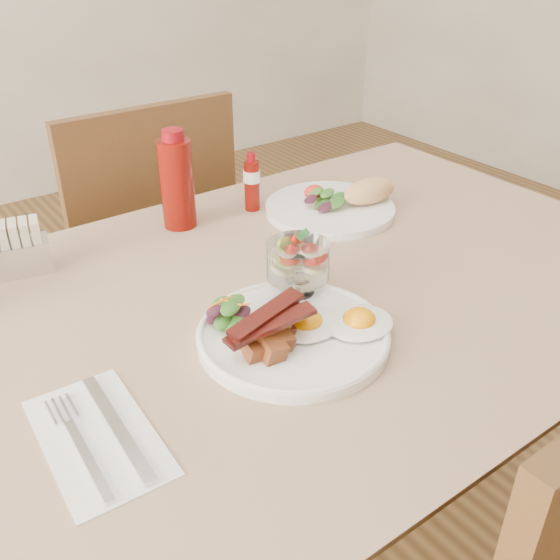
# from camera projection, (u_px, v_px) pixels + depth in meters

# --- Properties ---
(table) EXTENTS (1.33, 0.88, 0.75)m
(table) POSITION_uv_depth(u_px,v_px,m) (300.00, 329.00, 1.08)
(table) COLOR #55391A
(table) RESTS_ON ground
(chair_far) EXTENTS (0.42, 0.42, 0.93)m
(chair_far) POSITION_uv_depth(u_px,v_px,m) (143.00, 253.00, 1.62)
(chair_far) COLOR #55391A
(chair_far) RESTS_ON ground
(main_plate) EXTENTS (0.28, 0.28, 0.02)m
(main_plate) POSITION_uv_depth(u_px,v_px,m) (293.00, 336.00, 0.90)
(main_plate) COLOR white
(main_plate) RESTS_ON table
(fried_eggs) EXTENTS (0.18, 0.14, 0.03)m
(fried_eggs) POSITION_uv_depth(u_px,v_px,m) (333.00, 322.00, 0.91)
(fried_eggs) COLOR white
(fried_eggs) RESTS_ON main_plate
(bacon_potato_pile) EXTENTS (0.13, 0.08, 0.05)m
(bacon_potato_pile) POSITION_uv_depth(u_px,v_px,m) (270.00, 332.00, 0.85)
(bacon_potato_pile) COLOR brown
(bacon_potato_pile) RESTS_ON main_plate
(side_salad) EXTENTS (0.08, 0.07, 0.04)m
(side_salad) POSITION_uv_depth(u_px,v_px,m) (229.00, 314.00, 0.90)
(side_salad) COLOR #224F15
(side_salad) RESTS_ON main_plate
(fruit_cup) EXTENTS (0.10, 0.10, 0.10)m
(fruit_cup) POSITION_uv_depth(u_px,v_px,m) (298.00, 261.00, 0.96)
(fruit_cup) COLOR white
(fruit_cup) RESTS_ON main_plate
(second_plate) EXTENTS (0.28, 0.27, 0.07)m
(second_plate) POSITION_uv_depth(u_px,v_px,m) (339.00, 203.00, 1.29)
(second_plate) COLOR white
(second_plate) RESTS_ON table
(ketchup_bottle) EXTENTS (0.08, 0.08, 0.19)m
(ketchup_bottle) POSITION_uv_depth(u_px,v_px,m) (177.00, 182.00, 1.19)
(ketchup_bottle) COLOR #620B05
(ketchup_bottle) RESTS_ON table
(hot_sauce_bottle) EXTENTS (0.04, 0.04, 0.12)m
(hot_sauce_bottle) POSITION_uv_depth(u_px,v_px,m) (252.00, 183.00, 1.27)
(hot_sauce_bottle) COLOR #620B05
(hot_sauce_bottle) RESTS_ON table
(sugar_caddy) EXTENTS (0.11, 0.08, 0.09)m
(sugar_caddy) POSITION_uv_depth(u_px,v_px,m) (18.00, 251.00, 1.06)
(sugar_caddy) COLOR silver
(sugar_caddy) RESTS_ON table
(napkin_cutlery) EXTENTS (0.13, 0.23, 0.01)m
(napkin_cutlery) POSITION_uv_depth(u_px,v_px,m) (99.00, 436.00, 0.74)
(napkin_cutlery) COLOR white
(napkin_cutlery) RESTS_ON table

